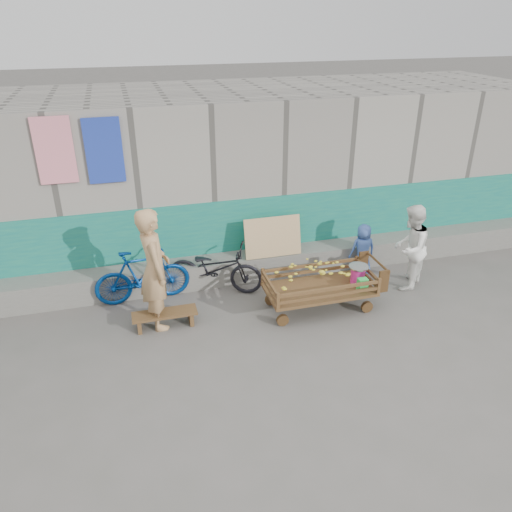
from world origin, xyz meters
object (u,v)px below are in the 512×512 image
object	(u,v)px
bicycle_dark	(215,268)
bench	(165,316)
vendor_man	(155,269)
woman	(410,248)
banana_cart	(318,280)
child	(363,249)
bicycle_blue	(142,276)

from	to	relation	value
bicycle_dark	bench	bearing A→B (deg)	155.82
bench	vendor_man	distance (m)	0.77
bench	woman	size ratio (longest dim) A/B	0.65
banana_cart	bench	size ratio (longest dim) A/B	1.91
banana_cart	child	distance (m)	1.53
vendor_man	child	xyz separation A→B (m)	(3.69, 0.66, -0.47)
banana_cart	bicycle_dark	distance (m)	1.76
bicycle_dark	bicycle_blue	world-z (taller)	bicycle_blue
bench	child	world-z (taller)	child
child	bicycle_dark	bearing A→B (deg)	0.78
banana_cart	vendor_man	xyz separation A→B (m)	(-2.47, 0.25, 0.41)
bench	child	bearing A→B (deg)	11.84
bicycle_blue	vendor_man	bearing A→B (deg)	-170.33
vendor_man	child	world-z (taller)	vendor_man
child	bicycle_blue	size ratio (longest dim) A/B	0.62
woman	child	size ratio (longest dim) A/B	1.56
vendor_man	bicycle_dark	distance (m)	1.37
child	bicycle_dark	distance (m)	2.67
woman	bicycle_dark	size ratio (longest dim) A/B	0.92
bicycle_blue	bench	bearing A→B (deg)	-166.93
bicycle_dark	vendor_man	bearing A→B (deg)	150.16
vendor_man	child	distance (m)	3.78
bench	bicycle_dark	distance (m)	1.30
bench	vendor_man	bearing A→B (deg)	127.47
banana_cart	bench	bearing A→B (deg)	176.30
banana_cart	woman	xyz separation A→B (m)	(1.75, 0.26, 0.21)
bench	woman	distance (m)	4.18
vendor_man	woman	size ratio (longest dim) A/B	1.27
bicycle_blue	woman	bearing A→B (deg)	-102.71
child	bicycle_dark	xyz separation A→B (m)	(-2.67, 0.09, -0.05)
woman	child	distance (m)	0.87
bench	bicycle_dark	xyz separation A→B (m)	(0.95, 0.85, 0.24)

